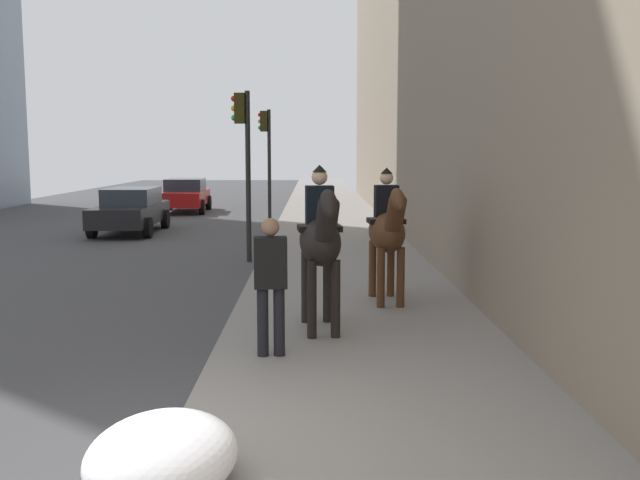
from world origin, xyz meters
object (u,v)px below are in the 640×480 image
Objects in this scene: pedestrian_greeting at (271,277)px; car_near_lane at (185,195)px; mounted_horse_near at (321,239)px; traffic_light_far_curb at (267,149)px; mounted_horse_far at (387,230)px; car_mid_lane at (131,210)px; traffic_light_near_curb at (244,149)px.

car_near_lane is at bearing 8.07° from pedestrian_greeting.
pedestrian_greeting is (-1.22, 0.62, -0.32)m from mounted_horse_near.
traffic_light_far_curb is (16.31, 1.09, 1.60)m from pedestrian_greeting.
mounted_horse_near is 22.01m from car_near_lane.
mounted_horse_far reaches higher than car_mid_lane.
mounted_horse_near is 7.40m from traffic_light_near_curb.
car_mid_lane is (14.49, 5.37, -0.34)m from pedestrian_greeting.
mounted_horse_far is at bearing 143.53° from mounted_horse_near.
traffic_light_far_curb is at bearing 30.54° from car_near_lane.
mounted_horse_far is 0.53× the size of car_near_lane.
traffic_light_far_curb reaches higher than mounted_horse_far.
car_near_lane is 1.05× the size of traffic_light_far_curb.
pedestrian_greeting reaches higher than car_mid_lane.
traffic_light_far_curb is (13.20, 2.82, 1.36)m from mounted_horse_far.
mounted_horse_near is at bearing 23.40° from car_mid_lane.
car_mid_lane is 1.14× the size of traffic_light_near_curb.
traffic_light_far_curb is at bearing -0.78° from pedestrian_greeting.
pedestrian_greeting is 0.42× the size of traffic_light_far_curb.
mounted_horse_far is 0.56× the size of traffic_light_near_curb.
mounted_horse_far is 1.31× the size of pedestrian_greeting.
car_mid_lane is at bearing -4.50° from car_near_lane.
mounted_horse_near reaches higher than car_near_lane.
traffic_light_far_curb reaches higher than mounted_horse_near.
traffic_light_far_curb reaches higher than car_near_lane.
traffic_light_near_curb reaches higher than car_near_lane.
car_near_lane is 7.99m from car_mid_lane.
pedestrian_greeting is at bearing -32.93° from mounted_horse_near.
traffic_light_near_curb is at bearing 179.93° from traffic_light_far_curb.
mounted_horse_far reaches higher than pedestrian_greeting.
car_mid_lane is (11.39, 7.11, -0.59)m from mounted_horse_far.
mounted_horse_far is at bearing 31.09° from car_mid_lane.
traffic_light_far_curb is (-6.16, -3.96, 1.94)m from car_near_lane.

